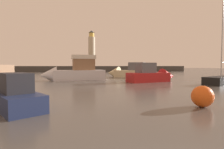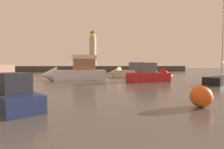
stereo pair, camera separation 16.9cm
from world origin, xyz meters
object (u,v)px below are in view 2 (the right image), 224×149
Objects in this scene: motorboat_1 at (155,75)px; motorboat_2 at (129,73)px; motorboat_4 at (73,72)px; mooring_buoy at (201,97)px; lighthouse at (93,49)px; motorboat_5 at (8,94)px; sailboat_moored at (224,80)px.

motorboat_2 reaches higher than motorboat_1.
motorboat_4 is at bearing -151.10° from motorboat_2.
lighthouse is at bearing 91.52° from mooring_buoy.
mooring_buoy is at bearing -88.48° from lighthouse.
motorboat_2 is 11.10m from motorboat_4.
motorboat_1 is 0.84× the size of motorboat_2.
motorboat_2 is at bearing 59.30° from motorboat_5.
lighthouse is at bearing 81.64° from motorboat_4.
sailboat_moored is at bearing 20.30° from motorboat_5.
motorboat_1 is at bearing 40.95° from motorboat_5.
motorboat_5 is at bearing -98.88° from lighthouse.
mooring_buoy is at bearing -96.66° from motorboat_2.
motorboat_2 reaches higher than mooring_buoy.
sailboat_moored is at bearing -25.84° from motorboat_4.
mooring_buoy is at bearing -13.20° from motorboat_5.
sailboat_moored is 8.98× the size of mooring_buoy.
mooring_buoy is at bearing -136.49° from sailboat_moored.
lighthouse is 11.52× the size of mooring_buoy.
motorboat_5 is at bearing -100.12° from motorboat_4.
motorboat_5 is (-8.31, -53.22, -7.31)m from lighthouse.
lighthouse is 1.28× the size of sailboat_moored.
motorboat_4 reaches higher than motorboat_1.
motorboat_2 is (-0.92, 9.43, 0.02)m from motorboat_1.
motorboat_5 is 10.05m from mooring_buoy.
motorboat_1 reaches higher than motorboat_5.
motorboat_1 is 0.79× the size of motorboat_4.
motorboat_4 is (-10.63, 4.07, 0.35)m from motorboat_1.
lighthouse is 2.17× the size of motorboat_5.
motorboat_4 is at bearing 159.05° from motorboat_1.
motorboat_1 is at bearing 75.35° from mooring_buoy.
motorboat_2 is 0.95× the size of motorboat_4.
sailboat_moored is (6.57, -4.26, -0.32)m from motorboat_1.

